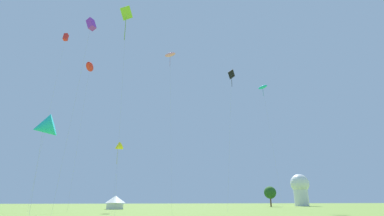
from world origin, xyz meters
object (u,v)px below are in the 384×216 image
at_px(kite_yellow_delta, 118,147).
at_px(kite_cyan_parafoil, 263,87).
at_px(kite_purple_box, 91,25).
at_px(festival_tent_right, 115,202).
at_px(kite_black_diamond, 231,77).
at_px(kite_red_box, 66,38).
at_px(tree_distant_left, 270,193).
at_px(kite_red_parafoil, 90,67).
at_px(kite_cyan_delta, 43,127).
at_px(kite_pink_parafoil, 170,55).
at_px(kite_lime_diamond, 126,16).
at_px(observatory_dome, 300,188).

bearing_deg(kite_yellow_delta, kite_cyan_parafoil, 5.18).
relative_size(kite_purple_box, festival_tent_right, 6.35).
xyz_separation_m(kite_black_diamond, kite_purple_box, (-25.66, -9.93, 1.73)).
bearing_deg(kite_red_box, tree_distant_left, 27.20).
xyz_separation_m(kite_yellow_delta, festival_tent_right, (-0.14, 15.12, -9.52)).
bearing_deg(festival_tent_right, kite_yellow_delta, -89.45).
bearing_deg(kite_purple_box, festival_tent_right, 81.09).
relative_size(kite_red_box, kite_red_parafoil, 1.21).
height_order(kite_cyan_delta, kite_red_box, kite_red_box).
height_order(kite_red_box, kite_red_parafoil, kite_red_box).
height_order(kite_purple_box, kite_pink_parafoil, kite_pink_parafoil).
bearing_deg(kite_lime_diamond, kite_purple_box, -155.73).
distance_m(kite_cyan_delta, kite_pink_parafoil, 39.91).
xyz_separation_m(kite_red_box, kite_pink_parafoil, (22.29, 2.49, -0.10)).
bearing_deg(kite_pink_parafoil, festival_tent_right, 135.85).
relative_size(kite_cyan_delta, observatory_dome, 1.00).
bearing_deg(festival_tent_right, kite_cyan_parafoil, -21.36).
xyz_separation_m(kite_cyan_delta, festival_tent_right, (7.09, 36.11, -7.76)).
bearing_deg(observatory_dome, kite_red_parafoil, -151.66).
relative_size(kite_yellow_delta, kite_black_diamond, 0.45).
xyz_separation_m(kite_cyan_delta, observatory_dome, (69.10, 61.37, -3.34)).
bearing_deg(festival_tent_right, kite_red_box, -135.06).
relative_size(kite_cyan_parafoil, kite_red_parafoil, 0.94).
relative_size(kite_cyan_delta, kite_purple_box, 0.39).
xyz_separation_m(festival_tent_right, observatory_dome, (62.02, 25.26, 4.43)).
relative_size(kite_pink_parafoil, festival_tent_right, 7.86).
relative_size(kite_yellow_delta, observatory_dome, 1.12).
bearing_deg(kite_cyan_delta, kite_purple_box, 69.41).
xyz_separation_m(kite_lime_diamond, kite_purple_box, (-4.88, -2.20, -3.82)).
height_order(kite_cyan_delta, tree_distant_left, kite_cyan_delta).
distance_m(kite_red_box, kite_pink_parafoil, 22.42).
bearing_deg(kite_purple_box, kite_lime_diamond, 24.27).
relative_size(kite_black_diamond, tree_distant_left, 4.36).
height_order(kite_yellow_delta, observatory_dome, kite_yellow_delta).
xyz_separation_m(kite_yellow_delta, tree_distant_left, (46.49, 33.15, -6.88)).
height_order(kite_lime_diamond, kite_red_box, kite_red_box).
bearing_deg(kite_cyan_delta, kite_lime_diamond, 49.94).
xyz_separation_m(kite_lime_diamond, observatory_dome, (61.77, 52.65, -24.67)).
bearing_deg(kite_lime_diamond, kite_red_box, 129.49).
bearing_deg(kite_black_diamond, kite_lime_diamond, -159.59).
bearing_deg(kite_cyan_delta, tree_distant_left, 45.22).
bearing_deg(kite_pink_parafoil, kite_cyan_delta, -123.00).
relative_size(kite_cyan_delta, kite_red_box, 0.31).
relative_size(kite_red_box, festival_tent_right, 7.97).
relative_size(kite_purple_box, kite_red_box, 0.80).
bearing_deg(kite_red_box, kite_yellow_delta, -13.12).
distance_m(kite_red_parafoil, tree_distant_left, 65.80).
distance_m(kite_red_box, festival_tent_right, 36.77).
bearing_deg(kite_yellow_delta, kite_red_box, 166.88).
height_order(kite_cyan_delta, kite_purple_box, kite_purple_box).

